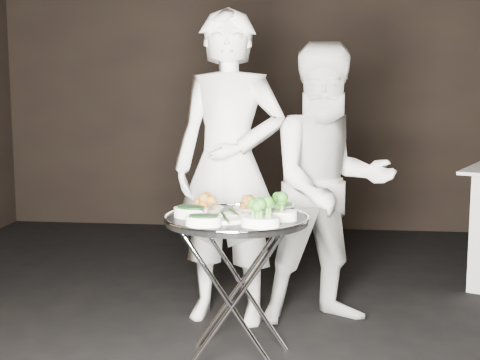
# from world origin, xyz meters

# --- Properties ---
(wall_back) EXTENTS (6.00, 0.05, 3.00)m
(wall_back) POSITION_xyz_m (0.00, 3.52, 1.50)
(wall_back) COLOR black
(wall_back) RESTS_ON floor
(tray_stand) EXTENTS (0.52, 0.44, 0.76)m
(tray_stand) POSITION_xyz_m (-0.19, 0.08, 0.43)
(tray_stand) COLOR silver
(tray_stand) RESTS_ON floor
(serving_tray) EXTENTS (0.74, 0.74, 0.04)m
(serving_tray) POSITION_xyz_m (-0.19, 0.08, 0.77)
(serving_tray) COLOR black
(serving_tray) RESTS_ON tray_stand
(potato_plate_a) EXTENTS (0.20, 0.20, 0.07)m
(potato_plate_a) POSITION_xyz_m (-0.38, 0.23, 0.81)
(potato_plate_a) COLOR beige
(potato_plate_a) RESTS_ON serving_tray
(potato_plate_b) EXTENTS (0.18, 0.18, 0.06)m
(potato_plate_b) POSITION_xyz_m (-0.14, 0.29, 0.81)
(potato_plate_b) COLOR beige
(potato_plate_b) RESTS_ON serving_tray
(greens_bowl) EXTENTS (0.13, 0.13, 0.07)m
(greens_bowl) POSITION_xyz_m (0.04, 0.19, 0.81)
(greens_bowl) COLOR white
(greens_bowl) RESTS_ON serving_tray
(asparagus_plate_a) EXTENTS (0.18, 0.14, 0.03)m
(asparagus_plate_a) POSITION_xyz_m (-0.20, 0.09, 0.80)
(asparagus_plate_a) COLOR white
(asparagus_plate_a) RESTS_ON serving_tray
(asparagus_plate_b) EXTENTS (0.22, 0.16, 0.04)m
(asparagus_plate_b) POSITION_xyz_m (-0.22, -0.08, 0.80)
(asparagus_plate_b) COLOR white
(asparagus_plate_b) RESTS_ON serving_tray
(spinach_bowl_a) EXTENTS (0.22, 0.18, 0.08)m
(spinach_bowl_a) POSITION_xyz_m (-0.41, 0.03, 0.82)
(spinach_bowl_a) COLOR white
(spinach_bowl_a) RESTS_ON serving_tray
(spinach_bowl_b) EXTENTS (0.18, 0.13, 0.07)m
(spinach_bowl_b) POSITION_xyz_m (-0.32, -0.16, 0.81)
(spinach_bowl_b) COLOR white
(spinach_bowl_b) RESTS_ON serving_tray
(broccoli_bowl_a) EXTENTS (0.22, 0.19, 0.08)m
(broccoli_bowl_a) POSITION_xyz_m (0.03, 0.03, 0.82)
(broccoli_bowl_a) COLOR white
(broccoli_bowl_a) RESTS_ON serving_tray
(broccoli_bowl_b) EXTENTS (0.20, 0.16, 0.08)m
(broccoli_bowl_b) POSITION_xyz_m (-0.04, -0.15, 0.82)
(broccoli_bowl_b) COLOR white
(broccoli_bowl_b) RESTS_ON serving_tray
(serving_utensils) EXTENTS (0.58, 0.42, 0.01)m
(serving_utensils) POSITION_xyz_m (-0.17, 0.14, 0.83)
(serving_utensils) COLOR silver
(serving_utensils) RESTS_ON serving_tray
(waiter_left) EXTENTS (0.76, 0.56, 1.90)m
(waiter_left) POSITION_xyz_m (-0.32, 0.75, 0.95)
(waiter_left) COLOR white
(waiter_left) RESTS_ON floor
(waiter_right) EXTENTS (0.99, 0.88, 1.70)m
(waiter_right) POSITION_xyz_m (0.29, 0.77, 0.85)
(waiter_right) COLOR white
(waiter_right) RESTS_ON floor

